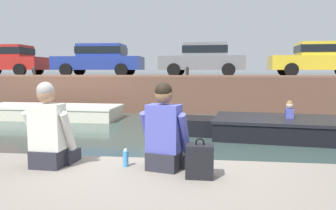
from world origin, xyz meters
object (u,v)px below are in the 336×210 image
Objects in this scene: person_seated_left at (50,134)px; person_seated_right at (165,136)px; mooring_bollard_west at (34,71)px; backpack_on_ledge at (200,161)px; motorboat_passing at (311,129)px; car_left_inner_blue at (100,59)px; car_centre_grey at (203,58)px; car_leftmost_red at (8,59)px; car_right_inner_yellow at (320,58)px; bottle_drink at (126,158)px; boat_moored_west_cream at (46,112)px; mooring_bollard_mid at (187,71)px.

person_seated_right is at bearing 3.05° from person_seated_left.
backpack_on_ledge is (7.66, -10.56, -0.86)m from mooring_bollard_west.
car_left_inner_blue is at bearing 140.43° from motorboat_passing.
car_centre_grey is 9.03× the size of mooring_bollard_west.
mooring_bollard_west reaches higher than person_seated_right.
car_leftmost_red reaches higher than backpack_on_ledge.
car_right_inner_yellow is (10.32, -0.00, -0.00)m from car_left_inner_blue.
mooring_bollard_west is at bearing 123.50° from bottle_drink.
boat_moored_west_cream is 6.43× the size of person_seated_left.
motorboat_passing is 14.74m from car_leftmost_red.
car_centre_grey reaches higher than person_seated_right.
car_leftmost_red is 4.05× the size of person_seated_left.
bottle_drink is (6.81, -10.29, -0.94)m from mooring_bollard_west.
car_leftmost_red and car_left_inner_blue have the same top height.
boat_moored_west_cream is 7.45m from car_centre_grey.
person_seated_right is (5.73, -8.23, 0.88)m from boat_moored_west_cream.
motorboat_passing is 11.63m from mooring_bollard_west.
mooring_bollard_west is at bearing -37.39° from car_leftmost_red.
car_right_inner_yellow is 6.23m from mooring_bollard_mid.
car_centre_grey is 9.03× the size of mooring_bollard_mid.
motorboat_passing is at bearing -52.59° from mooring_bollard_mid.
backpack_on_ledge is at bearing -89.17° from car_centre_grey.
person_seated_left is 0.91m from bottle_drink.
car_leftmost_red is at bearing 129.15° from backpack_on_ledge.
motorboat_passing is at bearing 63.92° from backpack_on_ledge.
car_right_inner_yellow is 9.67× the size of mooring_bollard_west.
person_seated_right is 2.37× the size of backpack_on_ledge.
mooring_bollard_west is at bearing 126.80° from boat_moored_west_cream.
bottle_drink is (0.86, 0.08, -0.28)m from person_seated_left.
mooring_bollard_mid reaches higher than boat_moored_west_cream.
person_seated_left is (5.95, -10.37, -0.66)m from mooring_bollard_west.
mooring_bollard_west is 0.46× the size of person_seated_left.
person_seated_right is at bearing -54.78° from mooring_bollard_west.
car_leftmost_red and car_centre_grey have the same top height.
car_right_inner_yellow is 14.07m from person_seated_left.
motorboat_passing is 10.69m from car_left_inner_blue.
car_right_inner_yellow is (5.26, 0.00, 0.00)m from car_centre_grey.
person_seated_right is at bearing -87.60° from mooring_bollard_mid.
backpack_on_ledge reaches higher than boat_moored_west_cream.
motorboat_passing is at bearing -16.85° from boat_moored_west_cream.
car_leftmost_red is at bearing 128.65° from person_seated_right.
person_seated_left is (-0.88, -10.37, -0.66)m from mooring_bollard_mid.
car_right_inner_yellow is at bearing 64.07° from bottle_drink.
bottle_drink is at bearing -70.17° from car_left_inner_blue.
car_centre_grey reaches higher than motorboat_passing.
mooring_bollard_west is at bearing -171.55° from car_right_inner_yellow.
car_centre_grey is 7.74m from mooring_bollard_west.
mooring_bollard_west is at bearing 155.52° from motorboat_passing.
mooring_bollard_west is at bearing 125.96° from backpack_on_ledge.
mooring_bollard_west reaches higher than person_seated_left.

